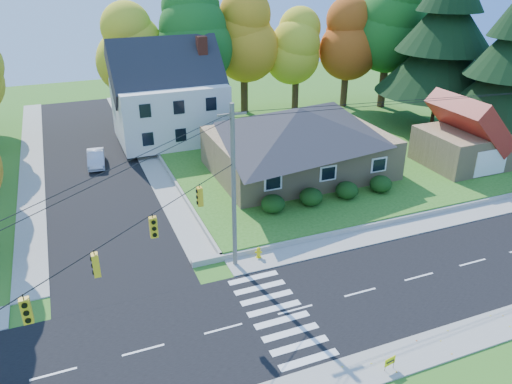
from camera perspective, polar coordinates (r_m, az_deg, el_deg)
ground at (r=27.13m, az=4.51°, el=-13.29°), size 120.00×120.00×0.00m
road_main at (r=27.13m, az=4.51°, el=-13.27°), size 90.00×8.00×0.02m
road_cross at (r=47.92m, az=-18.34°, el=3.40°), size 8.00×44.00×0.02m
sidewalk_north at (r=30.79m, az=0.39°, el=-7.86°), size 90.00×2.00×0.08m
sidewalk_south at (r=23.91m, az=10.11°, el=-20.03°), size 90.00×2.00×0.08m
lawn at (r=48.81m, az=7.44°, el=5.21°), size 30.00×30.00×0.50m
ranch_house at (r=41.41m, az=4.91°, el=6.05°), size 14.60×10.60×5.40m
colonial_house at (r=49.39m, az=-9.89°, el=10.57°), size 10.40×8.40×9.60m
garage at (r=46.45m, az=22.93°, el=5.72°), size 7.30×6.30×4.60m
hedge_row at (r=36.97m, az=8.36°, el=-0.16°), size 10.70×1.70×1.27m
traffic_infrastructure at (r=25.26m, az=3.25°, el=-2.43°), size 38.10×10.66×10.00m
tree_lot_0 at (r=54.07m, az=-13.85°, el=15.54°), size 6.72×6.72×12.51m
tree_lot_1 at (r=54.10m, az=-7.27°, el=17.45°), size 7.84×7.84×14.60m
tree_lot_2 at (r=56.95m, az=-1.41°, el=17.36°), size 7.28×7.28×13.56m
tree_lot_3 at (r=58.61m, az=4.69°, el=16.23°), size 6.16×6.16×11.47m
tree_lot_4 at (r=60.55m, az=10.48°, el=16.83°), size 6.72×6.72×12.51m
tree_lot_5 at (r=60.89m, az=15.04°, el=18.33°), size 8.40×8.40×15.64m
conifer_east_a at (r=55.46m, az=20.78°, el=16.05°), size 12.80×12.80×16.96m
white_car at (r=46.48m, az=-17.83°, el=3.70°), size 1.79×4.18×1.34m
fire_hydrant at (r=30.90m, az=0.29°, el=-6.99°), size 0.44×0.35×0.78m
yard_sign at (r=24.24m, az=15.07°, el=-18.21°), size 0.61×0.13×0.77m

